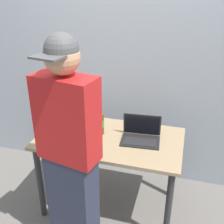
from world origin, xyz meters
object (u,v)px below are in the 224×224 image
Objects in this scene: person_figure at (70,158)px; coffee_mug at (66,136)px; beer_bottle_dark at (79,120)px; laptop at (141,135)px; beer_bottle_brown at (100,122)px.

person_figure is 14.23× the size of coffee_mug.
beer_bottle_dark is at bearing 78.15° from coffee_mug.
beer_bottle_dark reaches higher than coffee_mug.
laptop is 0.38m from beer_bottle_brown.
person_figure is at bearing -90.84° from beer_bottle_brown.
laptop is 0.64m from coffee_mug.
laptop reaches higher than coffee_mug.
person_figure is (0.19, -0.63, 0.05)m from beer_bottle_dark.
beer_bottle_brown reaches higher than laptop.
beer_bottle_brown is (-0.37, 0.01, 0.07)m from laptop.
laptop is at bearing 58.41° from person_figure.
person_figure is 0.49m from coffee_mug.
person_figure is at bearing -73.18° from beer_bottle_dark.
laptop is 0.73m from person_figure.
person_figure reaches higher than laptop.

